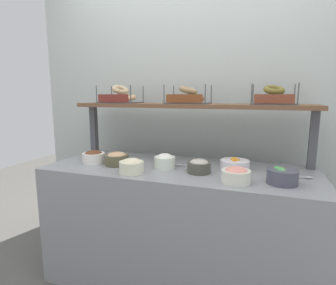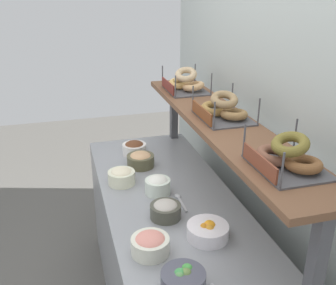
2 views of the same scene
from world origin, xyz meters
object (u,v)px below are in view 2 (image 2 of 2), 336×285
at_px(bowl_tuna_salad, 166,210).
at_px(bagel_basket_everything, 223,110).
at_px(bagel_basket_plain, 185,83).
at_px(bowl_potato_salad, 122,176).
at_px(bowl_veggie_mix, 183,281).
at_px(bowl_lox_spread, 150,244).
at_px(bowl_fruit_salad, 208,231).
at_px(serving_spoon_near_plate, 180,200).
at_px(bowl_cream_cheese, 158,185).
at_px(bowl_hummus, 141,159).
at_px(bagel_basket_cinnamon_raisin, 288,157).
at_px(bowl_chocolate_spread, 134,148).

height_order(bowl_tuna_salad, bagel_basket_everything, bagel_basket_everything).
bearing_deg(bagel_basket_plain, bowl_potato_salad, -55.23).
bearing_deg(bowl_veggie_mix, bowl_lox_spread, -164.35).
height_order(bowl_veggie_mix, bagel_basket_everything, bagel_basket_everything).
height_order(bowl_fruit_salad, serving_spoon_near_plate, bowl_fruit_salad).
bearing_deg(bagel_basket_everything, bowl_cream_cheese, -101.37).
height_order(bowl_hummus, bowl_lox_spread, same).
height_order(bowl_cream_cheese, serving_spoon_near_plate, bowl_cream_cheese).
xyz_separation_m(bowl_lox_spread, bowl_potato_salad, (-0.65, -0.02, 0.00)).
bearing_deg(bowl_veggie_mix, bagel_basket_cinnamon_raisin, 98.30).
bearing_deg(serving_spoon_near_plate, bowl_potato_salad, -135.88).
height_order(bowl_hummus, bowl_tuna_salad, bowl_hummus).
bearing_deg(bowl_chocolate_spread, bowl_tuna_salad, 0.11).
bearing_deg(bowl_tuna_salad, bowl_chocolate_spread, -179.89).
distance_m(bowl_cream_cheese, bowl_tuna_salad, 0.24).
bearing_deg(bagel_basket_plain, bagel_basket_everything, 1.90).
relative_size(bowl_hummus, bagel_basket_plain, 0.55).
relative_size(bowl_hummus, bagel_basket_cinnamon_raisin, 0.59).
bearing_deg(bowl_tuna_salad, bowl_potato_salad, -159.44).
xyz_separation_m(bowl_fruit_salad, bagel_basket_everything, (-0.39, 0.21, 0.44)).
relative_size(bowl_tuna_salad, bowl_potato_salad, 0.98).
xyz_separation_m(bowl_chocolate_spread, bowl_hummus, (0.19, 0.00, 0.00)).
distance_m(bowl_veggie_mix, bagel_basket_cinnamon_raisin, 0.61).
bearing_deg(bagel_basket_everything, bowl_hummus, -140.09).
bearing_deg(bowl_lox_spread, bagel_basket_everything, 130.70).
bearing_deg(bagel_basket_plain, bowl_fruit_salad, -11.54).
distance_m(bowl_chocolate_spread, bowl_tuna_salad, 0.79).
bearing_deg(bowl_fruit_salad, bowl_veggie_mix, -36.37).
height_order(bowl_tuna_salad, serving_spoon_near_plate, bowl_tuna_salad).
bearing_deg(bowl_potato_salad, bowl_fruit_salad, 25.39).
bearing_deg(bagel_basket_everything, bowl_veggie_mix, -32.21).
height_order(bowl_fruit_salad, bagel_basket_everything, bagel_basket_everything).
xyz_separation_m(bowl_lox_spread, bowl_fruit_salad, (-0.03, 0.28, -0.01)).
distance_m(bowl_cream_cheese, bagel_basket_everything, 0.54).
bearing_deg(bowl_fruit_salad, bagel_basket_plain, 168.46).
xyz_separation_m(bowl_hummus, bowl_potato_salad, (0.19, -0.15, 0.00)).
bearing_deg(serving_spoon_near_plate, bowl_cream_cheese, -140.53).
bearing_deg(bowl_cream_cheese, bowl_veggie_mix, -6.83).
height_order(bowl_hummus, bowl_veggie_mix, same).
distance_m(bowl_hummus, bagel_basket_plain, 0.57).
bearing_deg(bagel_basket_plain, bowl_cream_cheese, -32.04).
distance_m(bowl_hummus, bowl_veggie_mix, 1.09).
xyz_separation_m(bowl_veggie_mix, bagel_basket_everything, (-0.67, 0.42, 0.43)).
xyz_separation_m(bowl_chocolate_spread, bagel_basket_everything, (0.62, 0.36, 0.43)).
height_order(bowl_veggie_mix, serving_spoon_near_plate, bowl_veggie_mix).
bearing_deg(bowl_cream_cheese, bagel_basket_everything, 78.63).
xyz_separation_m(serving_spoon_near_plate, bagel_basket_cinnamon_raisin, (0.56, 0.24, 0.47)).
distance_m(bowl_cream_cheese, bowl_veggie_mix, 0.74).
height_order(bowl_hummus, serving_spoon_near_plate, bowl_hummus).
xyz_separation_m(bowl_cream_cheese, bowl_fruit_salad, (0.45, 0.12, -0.01)).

